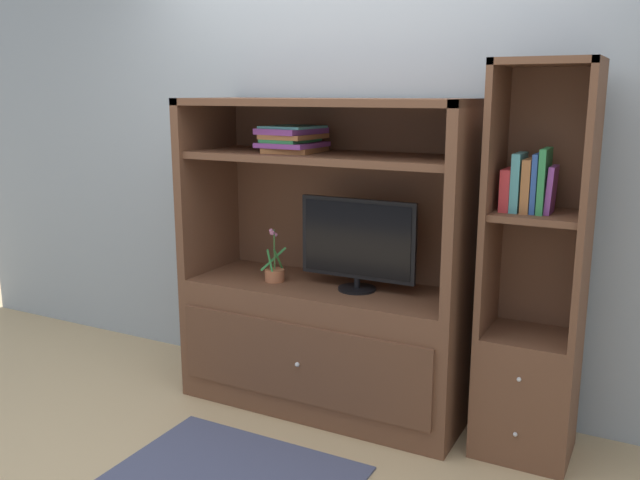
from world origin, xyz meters
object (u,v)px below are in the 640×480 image
at_px(media_console, 325,312).
at_px(magazine_stack, 293,139).
at_px(potted_plant, 275,272).
at_px(bookshelf_tall, 531,330).
at_px(upright_book_row, 529,185).
at_px(tv_monitor, 357,242).

bearing_deg(media_console, magazine_stack, -178.73).
height_order(potted_plant, bookshelf_tall, bookshelf_tall).
distance_m(media_console, magazine_stack, 0.92).
relative_size(potted_plant, upright_book_row, 1.02).
distance_m(potted_plant, magazine_stack, 0.71).
xyz_separation_m(potted_plant, bookshelf_tall, (1.32, 0.06, -0.12)).
xyz_separation_m(potted_plant, magazine_stack, (0.09, 0.06, 0.70)).
xyz_separation_m(tv_monitor, potted_plant, (-0.46, -0.05, -0.20)).
relative_size(media_console, bookshelf_tall, 0.91).
relative_size(media_console, potted_plant, 5.68).
height_order(tv_monitor, upright_book_row, upright_book_row).
height_order(media_console, bookshelf_tall, bookshelf_tall).
xyz_separation_m(tv_monitor, magazine_stack, (-0.37, 0.01, 0.50)).
bearing_deg(potted_plant, tv_monitor, 6.26).
distance_m(tv_monitor, upright_book_row, 0.88).
height_order(media_console, potted_plant, media_console).
xyz_separation_m(potted_plant, upright_book_row, (1.27, 0.05, 0.54)).
bearing_deg(tv_monitor, bookshelf_tall, 0.91).
bearing_deg(magazine_stack, tv_monitor, -0.79).
bearing_deg(bookshelf_tall, tv_monitor, -179.09).
bearing_deg(tv_monitor, upright_book_row, 0.20).
bearing_deg(magazine_stack, bookshelf_tall, 0.40).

